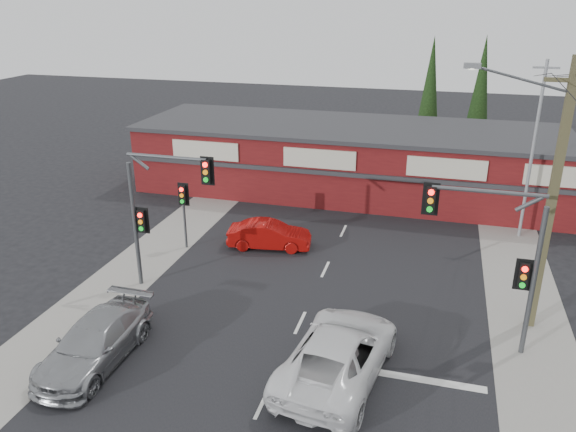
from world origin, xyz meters
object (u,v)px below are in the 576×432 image
(silver_suv, at_px, (95,342))
(red_sedan, at_px, (269,235))
(white_suv, at_px, (338,353))
(utility_pole, at_px, (549,191))
(shop_building, at_px, (348,158))

(silver_suv, relative_size, red_sedan, 1.28)
(white_suv, bearing_deg, utility_pole, -134.04)
(shop_building, bearing_deg, utility_pole, -56.24)
(red_sedan, bearing_deg, shop_building, -21.25)
(white_suv, distance_m, silver_suv, 8.27)
(shop_building, relative_size, utility_pole, 2.73)
(shop_building, xyz_separation_m, utility_pole, (9.36, -14.00, 3.26))
(white_suv, bearing_deg, red_sedan, -52.30)
(silver_suv, bearing_deg, utility_pole, 24.14)
(shop_building, bearing_deg, silver_suv, -104.18)
(shop_building, distance_m, utility_pole, 17.15)
(white_suv, distance_m, utility_pole, 9.28)
(white_suv, xyz_separation_m, shop_building, (-2.98, 18.97, 1.28))
(white_suv, relative_size, red_sedan, 1.50)
(red_sedan, bearing_deg, utility_pole, -118.31)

